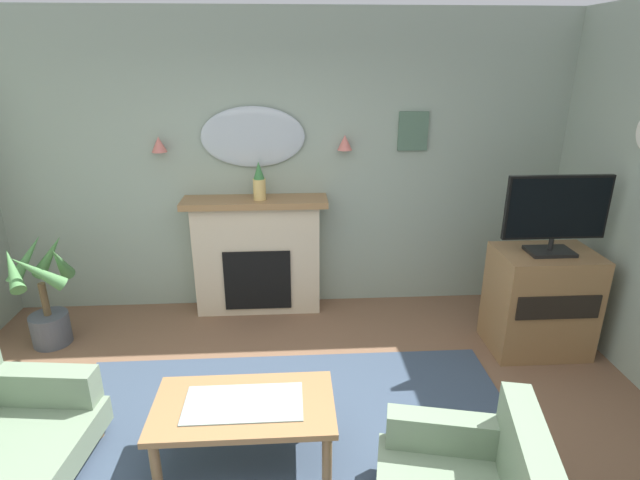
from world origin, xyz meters
name	(u,v)px	position (x,y,z in m)	size (l,w,h in m)	color
wall_back	(285,166)	(0.00, 2.50, 1.42)	(6.41, 0.10, 2.83)	#93A393
patterned_rug	(289,464)	(0.00, 0.20, 0.01)	(3.20, 2.40, 0.01)	#38475B
fireplace	(257,257)	(-0.29, 2.28, 0.57)	(1.36, 0.36, 1.16)	beige
mantel_vase_centre	(259,182)	(-0.24, 2.25, 1.32)	(0.12, 0.12, 0.35)	tan
wall_mirror	(253,137)	(-0.29, 2.42, 1.71)	(0.96, 0.06, 0.56)	#B2BCC6
wall_sconce_left	(159,144)	(-1.14, 2.37, 1.66)	(0.14, 0.14, 0.14)	#D17066
wall_sconce_right	(345,142)	(0.56, 2.37, 1.66)	(0.14, 0.14, 0.14)	#D17066
framed_picture	(413,131)	(1.21, 2.43, 1.75)	(0.28, 0.03, 0.36)	#4C6B56
coffee_table	(244,411)	(-0.26, 0.25, 0.38)	(1.10, 0.60, 0.45)	olive
tv_cabinet	(540,301)	(2.15, 1.43, 0.45)	(0.80, 0.57, 0.90)	olive
tv_flatscreen	(556,213)	(2.15, 1.41, 1.25)	(0.84, 0.24, 0.65)	black
potted_plant_tall_palm	(44,295)	(-2.10, 1.76, 0.47)	(0.62, 0.63, 0.99)	#474C56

